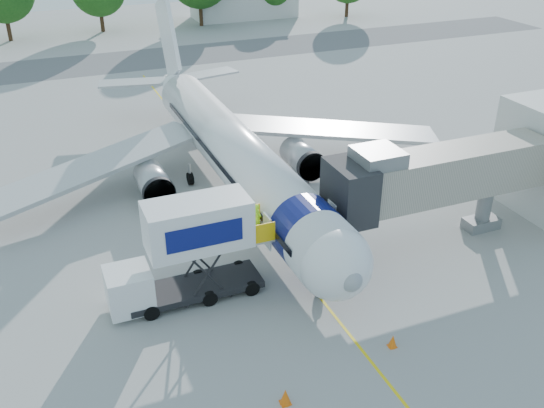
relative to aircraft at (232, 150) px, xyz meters
name	(u,v)px	position (x,y,z in m)	size (l,w,h in m)	color
ground	(254,215)	(0.00, -4.12, -2.95)	(160.00, 160.00, 0.00)	#9A9A97
guidance_line	(254,215)	(0.00, -4.12, -2.94)	(0.15, 70.00, 0.01)	yellow
taxiway_strip	(131,60)	(0.00, 37.88, -2.94)	(120.00, 10.00, 0.01)	#59595B
aircraft	(232,150)	(0.00, 0.00, 0.00)	(34.17, 37.73, 11.35)	white
jet_bridge	(428,177)	(7.99, -11.12, 1.39)	(13.90, 3.20, 6.60)	#AAA092
catering_hiloader	(187,253)	(-6.27, -11.12, -0.19)	(8.50, 2.44, 5.50)	black
ground_tug	(453,395)	(1.67, -22.52, -2.28)	(3.48, 2.33, 1.27)	white
safety_cone_a	(393,341)	(1.43, -18.43, -2.63)	(0.42, 0.42, 0.66)	orange
safety_cone_b	(285,397)	(-4.58, -19.72, -2.58)	(0.48, 0.48, 0.76)	orange
outbuilding_right	(244,0)	(22.00, 57.88, -0.29)	(16.40, 7.40, 5.30)	beige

